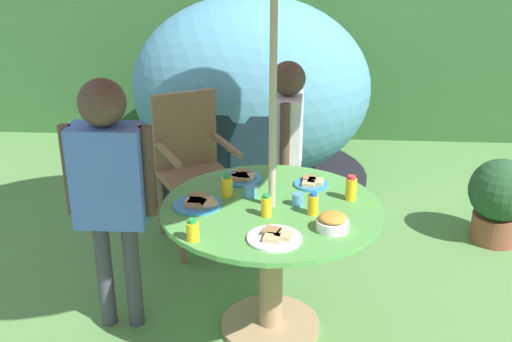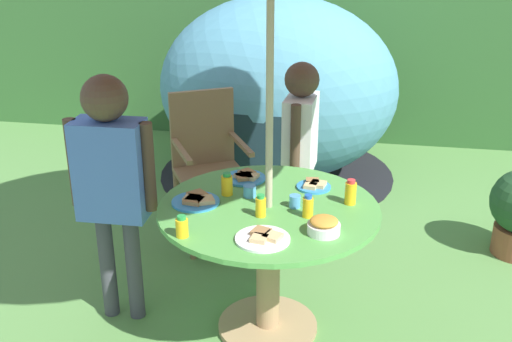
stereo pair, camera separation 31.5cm
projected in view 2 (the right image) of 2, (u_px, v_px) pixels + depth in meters
The scene contains 19 objects.
ground_plane at pixel (268, 329), 3.35m from camera, with size 10.00×10.00×0.02m, color #548442.
hedge_backdrop at pixel (323, 42), 6.19m from camera, with size 9.00×0.70×1.85m, color #33602D.
garden_table at pixel (268, 243), 3.14m from camera, with size 1.12×1.12×0.74m.
wooden_chair at pixel (208, 159), 4.16m from camera, with size 0.63×0.64×1.01m.
dome_tent at pixel (277, 89), 5.11m from camera, with size 2.08×2.08×1.53m.
child_in_white_shirt at pixel (300, 134), 3.87m from camera, with size 0.22×0.43×1.27m.
child_in_blue_shirt at pixel (111, 170), 3.13m from camera, with size 0.47×0.23×1.38m.
snack_bowl at pixel (324, 226), 2.79m from camera, with size 0.15×0.15×0.08m.
plate_far_right at pixel (196, 200), 3.10m from camera, with size 0.25×0.25×0.03m.
plate_center_back at pixel (245, 177), 3.39m from camera, with size 0.23×0.23×0.03m.
plate_mid_left at pixel (263, 238), 2.74m from camera, with size 0.25×0.25×0.03m.
plate_mid_right at pixel (314, 185), 3.28m from camera, with size 0.18×0.18×0.03m.
juice_bottle_near_left at pixel (182, 227), 2.75m from camera, with size 0.06×0.06×0.10m.
juice_bottle_near_right at pixel (308, 207), 2.94m from camera, with size 0.05×0.05×0.12m.
juice_bottle_far_left at pixel (227, 185), 3.18m from camera, with size 0.06×0.06×0.12m.
juice_bottle_center_front at pixel (261, 206), 2.94m from camera, with size 0.05×0.05×0.11m.
juice_bottle_front_edge at pixel (351, 193), 3.07m from camera, with size 0.06×0.06×0.13m.
cup_near at pixel (295, 201), 3.05m from camera, with size 0.06×0.06×0.06m, color #4C99D8.
cup_far at pixel (250, 191), 3.17m from camera, with size 0.07×0.07×0.06m, color #4C99D8.
Camera 2 is at (0.42, -2.74, 2.06)m, focal length 42.84 mm.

